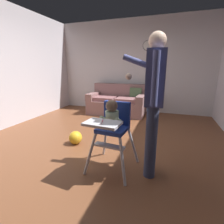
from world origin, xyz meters
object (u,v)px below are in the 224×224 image
at_px(high_chair, 113,122).
at_px(toy_ball, 76,138).
at_px(wall_clock, 148,45).
at_px(couch, 118,102).
at_px(adult_standing, 153,100).

height_order(high_chair, toy_ball, high_chair).
bearing_deg(wall_clock, couch, -147.21).
distance_m(adult_standing, wall_clock, 3.36).
distance_m(couch, high_chair, 2.87).
xyz_separation_m(couch, high_chair, (0.78, -2.75, 0.33)).
distance_m(high_chair, wall_clock, 3.47).
distance_m(couch, adult_standing, 3.05).
relative_size(high_chair, toy_ball, 4.06).
bearing_deg(adult_standing, high_chair, 0.24).
height_order(couch, wall_clock, wall_clock).
bearing_deg(wall_clock, high_chair, -89.32).
bearing_deg(couch, adult_standing, 25.07).
xyz_separation_m(toy_ball, wall_clock, (0.83, 2.73, 1.83)).
bearing_deg(high_chair, wall_clock, -174.94).
height_order(toy_ball, wall_clock, wall_clock).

